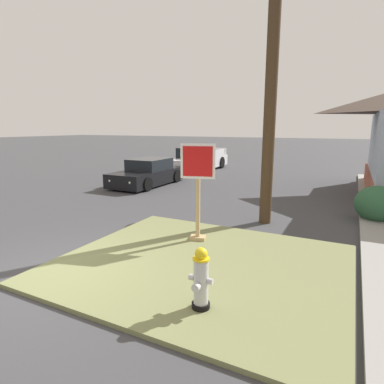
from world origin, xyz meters
TOP-DOWN VIEW (x-y plane):
  - ground_plane at (0.00, 0.00)m, footprint 160.00×160.00m
  - grass_corner_patch at (2.30, 1.67)m, footprint 5.56×4.81m
  - fire_hydrant at (2.99, 0.16)m, footprint 0.38×0.34m
  - stop_sign at (1.66, 2.81)m, footprint 0.78×0.37m
  - manhole_cover at (-0.36, 3.16)m, footprint 0.70×0.70m
  - parked_sedan_black at (-3.90, 8.83)m, footprint 1.92×4.22m
  - pickup_truck_white at (-4.05, 14.67)m, footprint 2.14×5.32m
  - utility_pole at (2.69, 5.21)m, footprint 1.88×0.33m
  - shrub_by_curb at (5.62, 6.75)m, footprint 1.29×1.29m

SIDE VIEW (x-z plane):
  - ground_plane at x=0.00m, z-range 0.00..0.00m
  - manhole_cover at x=-0.36m, z-range 0.00..0.02m
  - grass_corner_patch at x=2.30m, z-range 0.00..0.08m
  - fire_hydrant at x=2.99m, z-range 0.06..1.01m
  - shrub_by_curb at x=5.62m, z-range 0.00..1.07m
  - parked_sedan_black at x=-3.90m, z-range -0.08..1.17m
  - pickup_truck_white at x=-4.05m, z-range -0.12..1.36m
  - stop_sign at x=1.66m, z-range 0.09..2.39m
  - utility_pole at x=2.69m, z-range 0.17..9.92m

